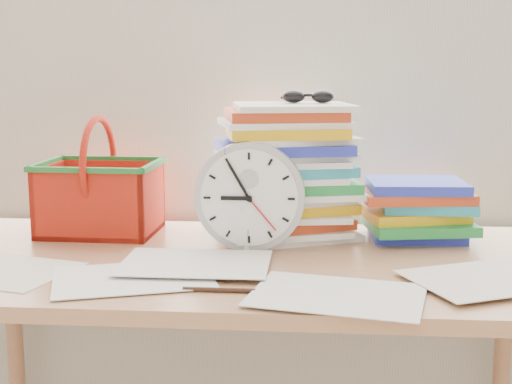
# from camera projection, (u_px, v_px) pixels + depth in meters

# --- Properties ---
(curtain) EXTENTS (2.40, 0.01, 2.50)m
(curtain) POSITION_uv_depth(u_px,v_px,m) (254.00, 9.00, 1.81)
(curtain) COLOR beige
(curtain) RESTS_ON room_shell
(desk) EXTENTS (1.40, 0.70, 0.75)m
(desk) POSITION_uv_depth(u_px,v_px,m) (240.00, 291.00, 1.55)
(desk) COLOR #AD7751
(desk) RESTS_ON ground
(paper_stack) EXTENTS (0.39, 0.35, 0.32)m
(paper_stack) POSITION_uv_depth(u_px,v_px,m) (288.00, 171.00, 1.71)
(paper_stack) COLOR white
(paper_stack) RESTS_ON desk
(clock) EXTENTS (0.24, 0.05, 0.24)m
(clock) POSITION_uv_depth(u_px,v_px,m) (250.00, 196.00, 1.59)
(clock) COLOR #ADAEB0
(clock) RESTS_ON desk
(sunglasses) EXTENTS (0.14, 0.12, 0.03)m
(sunglasses) POSITION_uv_depth(u_px,v_px,m) (308.00, 97.00, 1.69)
(sunglasses) COLOR black
(sunglasses) RESTS_ON paper_stack
(book_stack) EXTENTS (0.30, 0.24, 0.14)m
(book_stack) POSITION_uv_depth(u_px,v_px,m) (421.00, 210.00, 1.70)
(book_stack) COLOR white
(book_stack) RESTS_ON desk
(basket) EXTENTS (0.29, 0.23, 0.28)m
(basket) POSITION_uv_depth(u_px,v_px,m) (100.00, 176.00, 1.74)
(basket) COLOR red
(basket) RESTS_ON desk
(pen) EXTENTS (0.13, 0.01, 0.01)m
(pen) POSITION_uv_depth(u_px,v_px,m) (219.00, 290.00, 1.30)
(pen) COLOR black
(pen) RESTS_ON desk
(scattered_papers) EXTENTS (1.26, 0.42, 0.02)m
(scattered_papers) POSITION_uv_depth(u_px,v_px,m) (240.00, 255.00, 1.54)
(scattered_papers) COLOR white
(scattered_papers) RESTS_ON desk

